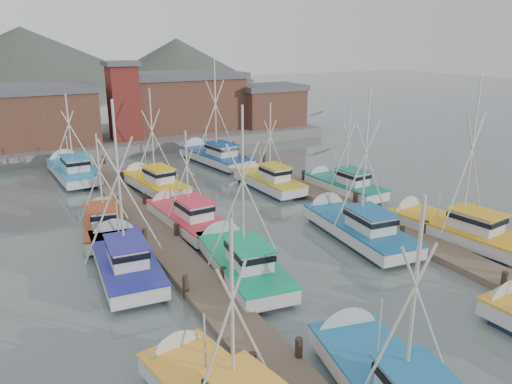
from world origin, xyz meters
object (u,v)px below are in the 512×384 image
lookout_tower (124,100)px  boat_4 (239,260)px  boat_12 (152,182)px  boat_8 (185,217)px

lookout_tower → boat_4: 34.11m
lookout_tower → boat_12: 17.44m
boat_4 → boat_8: boat_4 is taller
boat_8 → boat_4: bearing=-93.1°
boat_8 → boat_12: 9.19m
boat_8 → boat_12: boat_12 is taller
lookout_tower → boat_4: bearing=-94.2°
boat_12 → boat_4: bearing=-99.4°
boat_4 → boat_12: bearing=95.5°
lookout_tower → boat_8: (-2.64, -25.79, -4.88)m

